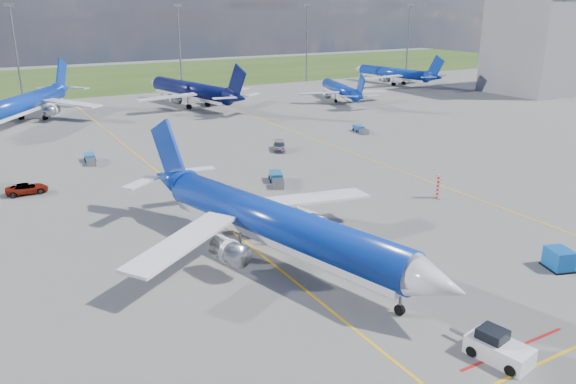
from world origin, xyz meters
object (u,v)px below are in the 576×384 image
warning_post (438,186)px  service_car_b (27,189)px  bg_jet_ne (340,101)px  main_airliner (278,261)px  baggage_tug_e (360,130)px  service_car_c (279,146)px  bg_jet_n (192,106)px  uld_container (559,259)px  bg_jet_nnw (27,122)px  baggage_tug_c (90,159)px  baggage_tug_w (277,179)px  bg_jet_ene (393,84)px  pushback_tug (498,348)px

warning_post → service_car_b: warning_post is taller
bg_jet_ne → service_car_b: 84.29m
main_airliner → bg_jet_ne: bearing=36.8°
bg_jet_ne → baggage_tug_e: 35.49m
service_car_c → baggage_tug_e: 20.12m
bg_jet_n → service_car_b: 64.51m
uld_container → bg_jet_nnw: bearing=127.7°
baggage_tug_c → baggage_tug_e: size_ratio=1.04×
baggage_tug_e → baggage_tug_w: bearing=-133.7°
bg_jet_nnw → bg_jet_ene: size_ratio=1.16×
uld_container → baggage_tug_w: bearing=123.8°
uld_container → baggage_tug_w: (-9.65, 34.55, -0.35)m
bg_jet_nnw → baggage_tug_w: bearing=-35.2°
pushback_tug → service_car_c: size_ratio=1.26×
bg_jet_nnw → baggage_tug_c: 37.94m
bg_jet_ne → service_car_c: bearing=60.0°
bg_jet_ne → pushback_tug: bg_jet_ne is taller
pushback_tug → baggage_tug_c: pushback_tug is taller
bg_jet_nnw → baggage_tug_c: size_ratio=8.27×
warning_post → pushback_tug: size_ratio=0.51×
baggage_tug_e → bg_jet_nnw: bearing=153.6°
main_airliner → pushback_tug: main_airliner is taller
bg_jet_n → uld_container: bg_jet_n is taller
bg_jet_ene → baggage_tug_w: bearing=33.6°
bg_jet_ene → uld_container: (-67.00, -102.95, 0.92)m
baggage_tug_w → baggage_tug_c: 29.88m
baggage_tug_w → pushback_tug: bearing=-75.6°
uld_container → baggage_tug_e: bearing=89.2°
uld_container → baggage_tug_e: uld_container is taller
bg_jet_nnw → pushback_tug: size_ratio=6.93×
bg_jet_n → service_car_b: bearing=39.1°
warning_post → bg_jet_n: bearing=91.9°
bg_jet_nnw → baggage_tug_w: size_ratio=7.38×
bg_jet_n → baggage_tug_w: bearing=67.4°
warning_post → baggage_tug_w: bearing=133.1°
bg_jet_ene → baggage_tug_c: (-95.82, -45.48, 0.51)m
bg_jet_n → baggage_tug_c: (-30.58, -38.91, 0.51)m
bg_jet_n → pushback_tug: bg_jet_n is taller
baggage_tug_w → bg_jet_n: bearing=102.1°
bg_jet_ene → baggage_tug_c: bg_jet_ene is taller
bg_jet_ene → service_car_b: bearing=20.1°
bg_jet_ene → baggage_tug_w: size_ratio=6.34×
bg_jet_n → baggage_tug_w: 62.87m
bg_jet_ene → main_airliner: bearing=37.3°
main_airliner → baggage_tug_w: size_ratio=7.23×
warning_post → bg_jet_nnw: size_ratio=0.07×
service_car_b → baggage_tug_w: 31.24m
service_car_b → baggage_tug_e: bearing=-82.9°
bg_jet_ne → bg_jet_n: bearing=-1.9°
bg_jet_n → service_car_c: 46.68m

